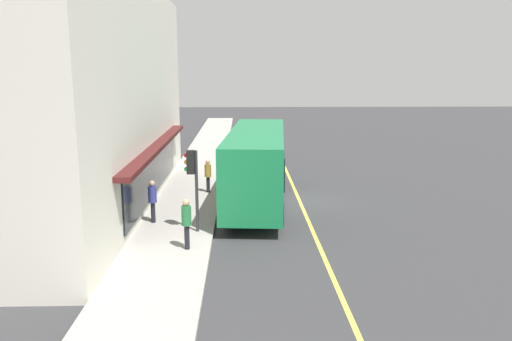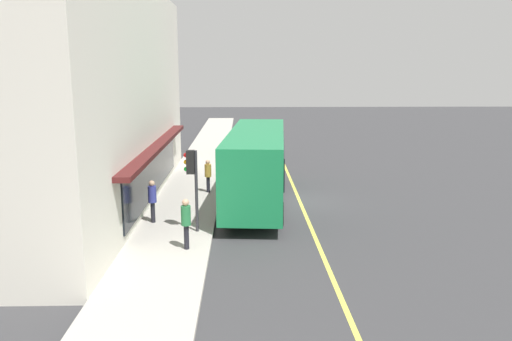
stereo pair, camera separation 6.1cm
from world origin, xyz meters
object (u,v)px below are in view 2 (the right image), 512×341
object	(u,v)px
traffic_light	(192,172)
pedestrian_by_curb	(186,219)
pedestrian_waiting	(208,173)
car_black	(246,148)
pedestrian_near_storefront	(152,197)
bus	(257,162)

from	to	relation	value
traffic_light	pedestrian_by_curb	world-z (taller)	traffic_light
traffic_light	pedestrian_waiting	xyz separation A→B (m)	(6.30, -0.17, -1.37)
traffic_light	pedestrian_waiting	world-z (taller)	traffic_light
car_black	pedestrian_waiting	xyz separation A→B (m)	(-10.55, 2.00, 0.42)
traffic_light	pedestrian_near_storefront	distance (m)	2.51
traffic_light	pedestrian_waiting	distance (m)	6.45
traffic_light	pedestrian_waiting	bearing A→B (deg)	-1.51
traffic_light	car_black	world-z (taller)	traffic_light
pedestrian_near_storefront	pedestrian_waiting	size ratio (longest dim) A/B	1.05
car_black	bus	bearing A→B (deg)	-177.88
bus	pedestrian_by_curb	world-z (taller)	bus
traffic_light	pedestrian_by_curb	bearing A→B (deg)	178.78
bus	traffic_light	size ratio (longest dim) A/B	3.53
pedestrian_waiting	bus	bearing A→B (deg)	-122.65
pedestrian_waiting	car_black	bearing A→B (deg)	-10.75
bus	pedestrian_waiting	world-z (taller)	bus
traffic_light	pedestrian_by_curb	size ratio (longest dim) A/B	1.76
traffic_light	pedestrian_near_storefront	xyz separation A→B (m)	(1.21, 1.77, -1.32)
car_black	pedestrian_waiting	world-z (taller)	pedestrian_waiting
car_black	pedestrian_waiting	bearing A→B (deg)	169.25
pedestrian_near_storefront	pedestrian_waiting	distance (m)	5.44
car_black	pedestrian_near_storefront	bearing A→B (deg)	165.87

